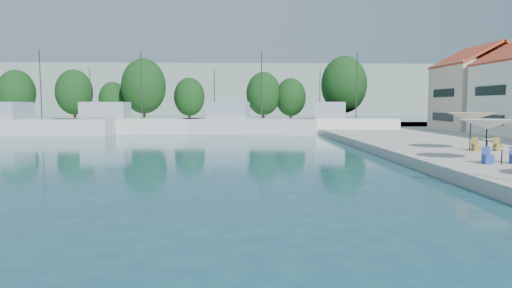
{
  "coord_description": "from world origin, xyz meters",
  "views": [
    {
      "loc": [
        -3.62,
        -0.09,
        3.53
      ],
      "look_at": [
        -2.6,
        26.0,
        1.25
      ],
      "focal_mm": 32.0,
      "sensor_mm": 36.0,
      "label": 1
    }
  ],
  "objects_px": {
    "trawler_03": "(245,125)",
    "trawler_04": "(343,124)",
    "trawler_01": "(20,125)",
    "umbrella_white": "(487,124)",
    "trawler_02": "(124,124)",
    "umbrella_cream": "(471,117)"
  },
  "relations": [
    {
      "from": "trawler_04",
      "to": "umbrella_white",
      "type": "bearing_deg",
      "value": -76.26
    },
    {
      "from": "trawler_03",
      "to": "trawler_01",
      "type": "bearing_deg",
      "value": -170.92
    },
    {
      "from": "trawler_02",
      "to": "trawler_03",
      "type": "height_order",
      "value": "same"
    },
    {
      "from": "trawler_04",
      "to": "trawler_03",
      "type": "bearing_deg",
      "value": -165.22
    },
    {
      "from": "trawler_03",
      "to": "umbrella_cream",
      "type": "height_order",
      "value": "trawler_03"
    },
    {
      "from": "trawler_04",
      "to": "umbrella_white",
      "type": "distance_m",
      "value": 31.96
    },
    {
      "from": "trawler_03",
      "to": "umbrella_cream",
      "type": "relative_size",
      "value": 5.25
    },
    {
      "from": "trawler_02",
      "to": "trawler_01",
      "type": "bearing_deg",
      "value": -170.36
    },
    {
      "from": "trawler_01",
      "to": "trawler_03",
      "type": "height_order",
      "value": "same"
    },
    {
      "from": "trawler_01",
      "to": "umbrella_cream",
      "type": "xyz_separation_m",
      "value": [
        40.54,
        -25.74,
        1.67
      ]
    },
    {
      "from": "trawler_03",
      "to": "umbrella_white",
      "type": "relative_size",
      "value": 5.97
    },
    {
      "from": "trawler_01",
      "to": "trawler_02",
      "type": "relative_size",
      "value": 1.24
    },
    {
      "from": "umbrella_cream",
      "to": "trawler_03",
      "type": "bearing_deg",
      "value": 118.63
    },
    {
      "from": "trawler_04",
      "to": "umbrella_white",
      "type": "height_order",
      "value": "trawler_04"
    },
    {
      "from": "trawler_04",
      "to": "umbrella_cream",
      "type": "relative_size",
      "value": 4.06
    },
    {
      "from": "trawler_01",
      "to": "umbrella_white",
      "type": "relative_size",
      "value": 7.92
    },
    {
      "from": "trawler_01",
      "to": "umbrella_cream",
      "type": "height_order",
      "value": "trawler_01"
    },
    {
      "from": "trawler_02",
      "to": "umbrella_cream",
      "type": "xyz_separation_m",
      "value": [
        28.83,
        -27.37,
        1.67
      ]
    },
    {
      "from": "trawler_02",
      "to": "umbrella_white",
      "type": "distance_m",
      "value": 42.55
    },
    {
      "from": "trawler_03",
      "to": "trawler_04",
      "type": "height_order",
      "value": "same"
    },
    {
      "from": "umbrella_white",
      "to": "trawler_04",
      "type": "bearing_deg",
      "value": 90.21
    },
    {
      "from": "trawler_01",
      "to": "trawler_03",
      "type": "xyz_separation_m",
      "value": [
        26.38,
        0.21,
        0.0
      ]
    }
  ]
}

